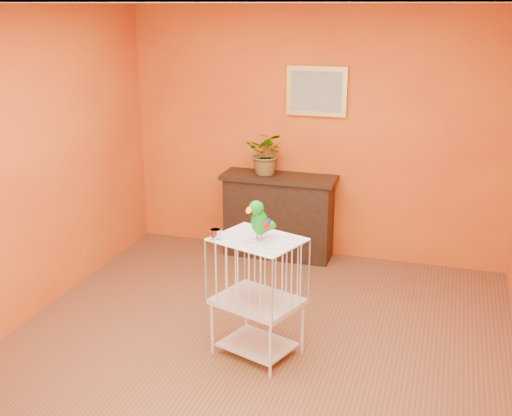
% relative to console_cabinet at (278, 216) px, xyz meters
% --- Properties ---
extents(ground, '(4.50, 4.50, 0.00)m').
position_rel_console_cabinet_xyz_m(ground, '(0.34, -2.04, -0.45)').
color(ground, brown).
rests_on(ground, ground).
extents(room_shell, '(4.50, 4.50, 4.50)m').
position_rel_console_cabinet_xyz_m(room_shell, '(0.34, -2.04, 1.14)').
color(room_shell, '#CC5E13').
rests_on(room_shell, ground).
extents(console_cabinet, '(1.20, 0.43, 0.89)m').
position_rel_console_cabinet_xyz_m(console_cabinet, '(0.00, 0.00, 0.00)').
color(console_cabinet, black).
rests_on(console_cabinet, ground).
extents(potted_plant, '(0.42, 0.46, 0.36)m').
position_rel_console_cabinet_xyz_m(potted_plant, '(-0.13, 0.02, 0.62)').
color(potted_plant, '#26722D').
rests_on(potted_plant, console_cabinet).
extents(framed_picture, '(0.62, 0.04, 0.50)m').
position_rel_console_cabinet_xyz_m(framed_picture, '(0.34, 0.18, 1.30)').
color(framed_picture, gold).
rests_on(framed_picture, room_shell).
extents(birdcage, '(0.74, 0.65, 0.95)m').
position_rel_console_cabinet_xyz_m(birdcage, '(0.39, -2.02, 0.05)').
color(birdcage, silver).
rests_on(birdcage, ground).
extents(feed_cup, '(0.09, 0.09, 0.06)m').
position_rel_console_cabinet_xyz_m(feed_cup, '(0.09, -2.09, 0.54)').
color(feed_cup, silver).
rests_on(feed_cup, birdcage).
extents(parrot, '(0.19, 0.27, 0.31)m').
position_rel_console_cabinet_xyz_m(parrot, '(0.41, -2.03, 0.66)').
color(parrot, '#59544C').
rests_on(parrot, birdcage).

